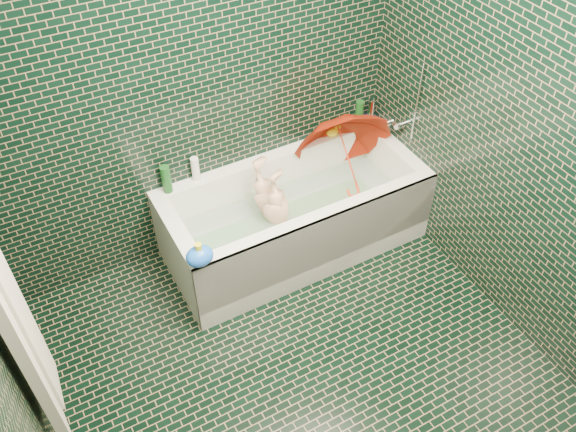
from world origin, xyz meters
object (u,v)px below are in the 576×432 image
umbrella (348,157)px  rubber_duck (333,131)px  child (277,216)px  bath_toy (200,256)px  bathtub (295,223)px

umbrella → rubber_duck: (0.04, 0.25, 0.04)m
child → umbrella: (0.57, 0.05, 0.24)m
umbrella → bath_toy: (-1.23, -0.41, 0.06)m
bathtub → child: 0.16m
rubber_duck → bath_toy: size_ratio=0.67×
child → umbrella: 0.62m
rubber_duck → umbrella: bearing=-80.5°
bathtub → bath_toy: 0.94m
bathtub → bath_toy: size_ratio=9.31×
bathtub → child: bearing=167.3°
bathtub → bath_toy: bearing=-157.5°
bath_toy → rubber_duck: bearing=12.9°
rubber_duck → bath_toy: bearing=-134.2°
child → rubber_duck: (0.61, 0.30, 0.28)m
child → rubber_duck: 0.73m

